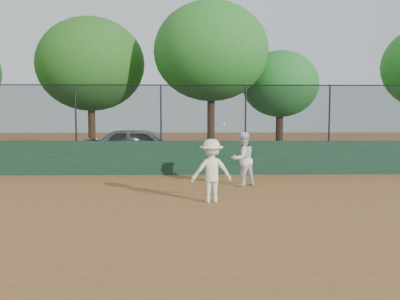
{
  "coord_description": "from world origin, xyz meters",
  "views": [
    {
      "loc": [
        0.54,
        -9.8,
        2.21
      ],
      "look_at": [
        0.8,
        2.2,
        1.2
      ],
      "focal_mm": 40.0,
      "sensor_mm": 36.0,
      "label": 1
    }
  ],
  "objects_px": {
    "player_main": "(212,171)",
    "tree_2": "(211,52)",
    "tree_1": "(91,64)",
    "parked_car": "(142,147)",
    "player_second": "(243,159)",
    "tree_3": "(280,84)"
  },
  "relations": [
    {
      "from": "player_main",
      "to": "tree_2",
      "type": "height_order",
      "value": "tree_2"
    },
    {
      "from": "tree_1",
      "to": "parked_car",
      "type": "bearing_deg",
      "value": -53.0
    },
    {
      "from": "player_second",
      "to": "tree_1",
      "type": "relative_size",
      "value": 0.24
    },
    {
      "from": "tree_3",
      "to": "tree_2",
      "type": "bearing_deg",
      "value": -165.7
    },
    {
      "from": "parked_car",
      "to": "tree_2",
      "type": "xyz_separation_m",
      "value": [
        2.99,
        2.29,
        4.22
      ]
    },
    {
      "from": "parked_car",
      "to": "tree_2",
      "type": "relative_size",
      "value": 0.64
    },
    {
      "from": "tree_2",
      "to": "tree_3",
      "type": "height_order",
      "value": "tree_2"
    },
    {
      "from": "tree_1",
      "to": "tree_2",
      "type": "relative_size",
      "value": 0.94
    },
    {
      "from": "player_main",
      "to": "tree_2",
      "type": "xyz_separation_m",
      "value": [
        0.44,
        9.96,
        4.24
      ]
    },
    {
      "from": "player_main",
      "to": "tree_1",
      "type": "distance_m",
      "value": 13.32
    },
    {
      "from": "player_main",
      "to": "parked_car",
      "type": "bearing_deg",
      "value": 108.36
    },
    {
      "from": "parked_car",
      "to": "player_second",
      "type": "height_order",
      "value": "player_second"
    },
    {
      "from": "tree_2",
      "to": "tree_3",
      "type": "bearing_deg",
      "value": 14.3
    },
    {
      "from": "tree_1",
      "to": "tree_2",
      "type": "xyz_separation_m",
      "value": [
        5.9,
        -1.57,
        0.43
      ]
    },
    {
      "from": "parked_car",
      "to": "tree_3",
      "type": "relative_size",
      "value": 0.9
    },
    {
      "from": "player_main",
      "to": "tree_3",
      "type": "xyz_separation_m",
      "value": [
        3.84,
        10.83,
        2.8
      ]
    },
    {
      "from": "player_second",
      "to": "tree_3",
      "type": "relative_size",
      "value": 0.31
    },
    {
      "from": "tree_1",
      "to": "tree_3",
      "type": "bearing_deg",
      "value": -4.36
    },
    {
      "from": "tree_3",
      "to": "parked_car",
      "type": "bearing_deg",
      "value": -153.7
    },
    {
      "from": "player_main",
      "to": "tree_3",
      "type": "distance_m",
      "value": 11.82
    },
    {
      "from": "parked_car",
      "to": "player_second",
      "type": "bearing_deg",
      "value": -144.05
    },
    {
      "from": "player_second",
      "to": "tree_2",
      "type": "bearing_deg",
      "value": -116.04
    }
  ]
}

